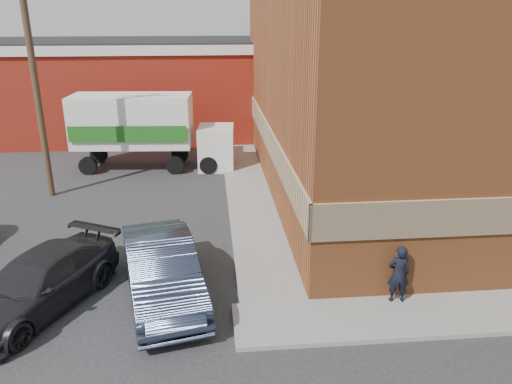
{
  "coord_description": "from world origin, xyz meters",
  "views": [
    {
      "loc": [
        -0.92,
        -11.03,
        7.19
      ],
      "look_at": [
        0.47,
        3.66,
        1.8
      ],
      "focal_mm": 35.0,
      "sensor_mm": 36.0,
      "label": 1
    }
  ],
  "objects_px": {
    "brick_building": "(438,75)",
    "warehouse": "(124,88)",
    "box_truck": "(147,127)",
    "utility_pole": "(35,79)",
    "man": "(399,274)",
    "sedan": "(162,270)",
    "suv_b": "(38,283)"
  },
  "relations": [
    {
      "from": "man",
      "to": "box_truck",
      "type": "relative_size",
      "value": 0.21
    },
    {
      "from": "man",
      "to": "box_truck",
      "type": "height_order",
      "value": "box_truck"
    },
    {
      "from": "warehouse",
      "to": "sedan",
      "type": "height_order",
      "value": "warehouse"
    },
    {
      "from": "suv_b",
      "to": "box_truck",
      "type": "bearing_deg",
      "value": 109.92
    },
    {
      "from": "warehouse",
      "to": "box_truck",
      "type": "xyz_separation_m",
      "value": [
        2.17,
        -7.55,
        -0.78
      ]
    },
    {
      "from": "box_truck",
      "to": "suv_b",
      "type": "bearing_deg",
      "value": -93.21
    },
    {
      "from": "warehouse",
      "to": "man",
      "type": "bearing_deg",
      "value": -64.31
    },
    {
      "from": "warehouse",
      "to": "box_truck",
      "type": "bearing_deg",
      "value": -73.99
    },
    {
      "from": "brick_building",
      "to": "sedan",
      "type": "height_order",
      "value": "brick_building"
    },
    {
      "from": "utility_pole",
      "to": "man",
      "type": "distance_m",
      "value": 15.06
    },
    {
      "from": "sedan",
      "to": "box_truck",
      "type": "distance_m",
      "value": 11.94
    },
    {
      "from": "brick_building",
      "to": "suv_b",
      "type": "distance_m",
      "value": 16.74
    },
    {
      "from": "warehouse",
      "to": "man",
      "type": "xyz_separation_m",
      "value": [
        9.74,
        -20.25,
        -1.92
      ]
    },
    {
      "from": "sedan",
      "to": "box_truck",
      "type": "height_order",
      "value": "box_truck"
    },
    {
      "from": "utility_pole",
      "to": "man",
      "type": "relative_size",
      "value": 5.79
    },
    {
      "from": "warehouse",
      "to": "box_truck",
      "type": "relative_size",
      "value": 2.24
    },
    {
      "from": "warehouse",
      "to": "utility_pole",
      "type": "bearing_deg",
      "value": -97.77
    },
    {
      "from": "sedan",
      "to": "brick_building",
      "type": "bearing_deg",
      "value": 25.48
    },
    {
      "from": "suv_b",
      "to": "brick_building",
      "type": "bearing_deg",
      "value": 58.74
    },
    {
      "from": "warehouse",
      "to": "sedan",
      "type": "xyz_separation_m",
      "value": [
        3.72,
        -19.33,
        -2.0
      ]
    },
    {
      "from": "sedan",
      "to": "suv_b",
      "type": "bearing_deg",
      "value": 171.0
    },
    {
      "from": "brick_building",
      "to": "sedan",
      "type": "xyz_separation_m",
      "value": [
        -10.77,
        -8.32,
        -3.87
      ]
    },
    {
      "from": "warehouse",
      "to": "sedan",
      "type": "distance_m",
      "value": 19.78
    },
    {
      "from": "man",
      "to": "suv_b",
      "type": "relative_size",
      "value": 0.32
    },
    {
      "from": "warehouse",
      "to": "suv_b",
      "type": "height_order",
      "value": "warehouse"
    },
    {
      "from": "utility_pole",
      "to": "suv_b",
      "type": "xyz_separation_m",
      "value": [
        2.13,
        -8.5,
        -4.04
      ]
    },
    {
      "from": "box_truck",
      "to": "warehouse",
      "type": "bearing_deg",
      "value": 110.12
    },
    {
      "from": "man",
      "to": "suv_b",
      "type": "distance_m",
      "value": 9.14
    },
    {
      "from": "brick_building",
      "to": "warehouse",
      "type": "distance_m",
      "value": 18.3
    },
    {
      "from": "brick_building",
      "to": "warehouse",
      "type": "relative_size",
      "value": 1.12
    },
    {
      "from": "sedan",
      "to": "box_truck",
      "type": "bearing_deg",
      "value": 85.32
    },
    {
      "from": "suv_b",
      "to": "box_truck",
      "type": "distance_m",
      "value": 12.12
    }
  ]
}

